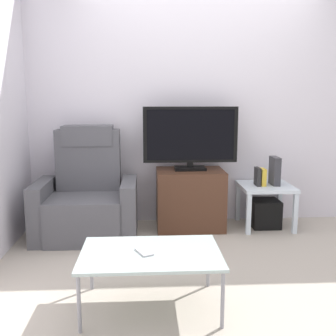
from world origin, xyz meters
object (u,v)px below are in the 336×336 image
at_px(book_leftmost, 257,177).
at_px(coffee_table, 151,255).
at_px(subwoofer_box, 265,213).
at_px(book_middle, 263,177).
at_px(game_console, 275,171).
at_px(side_table, 266,191).
at_px(cell_phone, 144,252).
at_px(recliner_armchair, 87,198).
at_px(television, 190,137).
at_px(tv_stand, 190,199).

distance_m(book_leftmost, coffee_table, 1.95).
height_order(subwoofer_box, book_middle, book_middle).
xyz_separation_m(book_middle, game_console, (0.14, 0.03, 0.06)).
bearing_deg(side_table, game_console, 6.34).
height_order(side_table, cell_phone, side_table).
height_order(recliner_armchair, coffee_table, recliner_armchair).
xyz_separation_m(book_leftmost, cell_phone, (-1.18, -1.59, -0.16)).
distance_m(television, subwoofer_box, 1.14).
bearing_deg(game_console, cell_phone, -130.23).
height_order(book_leftmost, game_console, game_console).
height_order(recliner_armchair, game_console, recliner_armchair).
bearing_deg(side_table, tv_stand, 179.24).
xyz_separation_m(subwoofer_box, book_leftmost, (-0.10, -0.02, 0.40)).
height_order(tv_stand, coffee_table, tv_stand).
bearing_deg(cell_phone, recliner_armchair, 86.74).
height_order(game_console, cell_phone, game_console).
relative_size(television, cell_phone, 6.47).
distance_m(book_middle, cell_phone, 2.02).
distance_m(side_table, cell_phone, 2.05).
relative_size(book_leftmost, book_middle, 1.06).
xyz_separation_m(recliner_armchair, book_middle, (1.80, 0.13, 0.17)).
xyz_separation_m(book_middle, coffee_table, (-1.19, -1.58, -0.19)).
bearing_deg(tv_stand, subwoofer_box, -0.76).
bearing_deg(tv_stand, book_middle, -2.32).
distance_m(subwoofer_box, book_middle, 0.40).
xyz_separation_m(television, cell_phone, (-0.48, -1.64, -0.58)).
relative_size(recliner_armchair, side_table, 2.00).
bearing_deg(cell_phone, side_table, 26.95).
bearing_deg(game_console, recliner_armchair, -175.35).
distance_m(tv_stand, game_console, 0.94).
relative_size(book_leftmost, coffee_table, 0.21).
bearing_deg(cell_phone, coffee_table, -12.13).
bearing_deg(game_console, coffee_table, -129.52).
bearing_deg(recliner_armchair, book_middle, 4.72).
xyz_separation_m(tv_stand, television, (-0.00, 0.02, 0.65)).
height_order(side_table, coffee_table, side_table).
relative_size(book_middle, game_console, 0.61).
height_order(subwoofer_box, coffee_table, coffee_table).
bearing_deg(coffee_table, book_middle, 52.96).
bearing_deg(book_leftmost, cell_phone, -126.59).
xyz_separation_m(television, side_table, (0.80, -0.03, -0.58)).
distance_m(book_leftmost, cell_phone, 1.98).
height_order(book_leftmost, book_middle, book_leftmost).
bearing_deg(book_middle, book_leftmost, 180.00).
xyz_separation_m(tv_stand, recliner_armchair, (-1.05, -0.16, 0.06)).
height_order(game_console, coffee_table, game_console).
bearing_deg(recliner_armchair, tv_stand, 9.26).
bearing_deg(subwoofer_box, tv_stand, 179.24).
xyz_separation_m(tv_stand, game_console, (0.89, -0.00, 0.29)).
bearing_deg(side_table, book_middle, -156.34).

